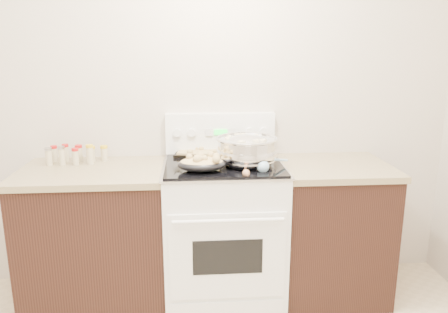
{
  "coord_description": "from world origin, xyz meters",
  "views": [
    {
      "loc": [
        0.15,
        -1.28,
        1.67
      ],
      "look_at": [
        0.35,
        1.37,
        1.0
      ],
      "focal_mm": 35.0,
      "sensor_mm": 36.0,
      "label": 1
    }
  ],
  "objects": [
    {
      "name": "counter_left",
      "position": [
        -0.48,
        1.43,
        0.46
      ],
      "size": [
        0.93,
        0.67,
        0.92
      ],
      "color": "black",
      "rests_on": "ground"
    },
    {
      "name": "kitchen_range",
      "position": [
        0.35,
        1.42,
        0.49
      ],
      "size": [
        0.78,
        0.73,
        1.22
      ],
      "color": "white",
      "rests_on": "ground"
    },
    {
      "name": "room_shell",
      "position": [
        0.0,
        0.0,
        1.7
      ],
      "size": [
        4.1,
        3.6,
        2.75
      ],
      "color": "beige",
      "rests_on": "ground"
    },
    {
      "name": "blue_ladle",
      "position": [
        0.58,
        1.22,
        0.98
      ],
      "size": [
        0.22,
        0.19,
        0.09
      ],
      "color": "#93BCDB",
      "rests_on": "kitchen_range"
    },
    {
      "name": "wooden_spoon",
      "position": [
        0.46,
        1.18,
        0.95
      ],
      "size": [
        0.04,
        0.27,
        0.04
      ],
      "color": "tan",
      "rests_on": "kitchen_range"
    },
    {
      "name": "roasting_pan",
      "position": [
        0.21,
        1.25,
        0.99
      ],
      "size": [
        0.3,
        0.21,
        0.11
      ],
      "color": "black",
      "rests_on": "kitchen_range"
    },
    {
      "name": "spice_jars",
      "position": [
        -0.62,
        1.59,
        0.98
      ],
      "size": [
        0.38,
        0.15,
        0.13
      ],
      "color": "#BFB28C",
      "rests_on": "counter_left"
    },
    {
      "name": "mixing_bowl",
      "position": [
        0.5,
        1.37,
        1.03
      ],
      "size": [
        0.48,
        0.48,
        0.23
      ],
      "color": "silver",
      "rests_on": "kitchen_range"
    },
    {
      "name": "baking_sheet",
      "position": [
        0.24,
        1.67,
        0.96
      ],
      "size": [
        0.44,
        0.35,
        0.06
      ],
      "color": "black",
      "rests_on": "kitchen_range"
    },
    {
      "name": "counter_right",
      "position": [
        1.08,
        1.43,
        0.46
      ],
      "size": [
        0.73,
        0.67,
        0.92
      ],
      "color": "black",
      "rests_on": "ground"
    }
  ]
}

